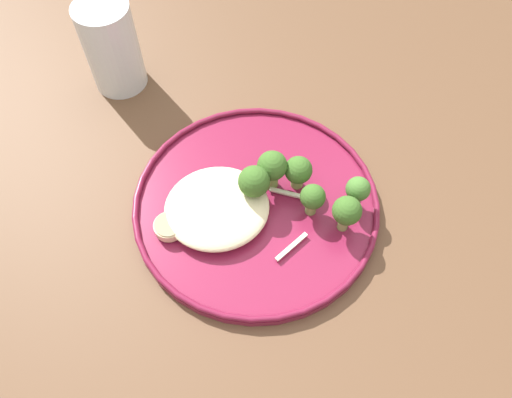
# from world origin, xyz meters

# --- Properties ---
(ground) EXTENTS (6.00, 6.00, 0.00)m
(ground) POSITION_xyz_m (0.00, 0.00, 0.00)
(ground) COLOR #47423D
(wooden_dining_table) EXTENTS (1.40, 1.00, 0.74)m
(wooden_dining_table) POSITION_xyz_m (0.00, 0.00, 0.66)
(wooden_dining_table) COLOR brown
(wooden_dining_table) RESTS_ON ground
(dinner_plate) EXTENTS (0.29, 0.29, 0.02)m
(dinner_plate) POSITION_xyz_m (-0.01, -0.02, 0.75)
(dinner_plate) COLOR maroon
(dinner_plate) RESTS_ON wooden_dining_table
(noodle_bed) EXTENTS (0.12, 0.11, 0.03)m
(noodle_bed) POSITION_xyz_m (0.03, -0.01, 0.76)
(noodle_bed) COLOR beige
(noodle_bed) RESTS_ON dinner_plate
(seared_scallop_tiny_bay) EXTENTS (0.03, 0.03, 0.02)m
(seared_scallop_tiny_bay) POSITION_xyz_m (0.02, -0.03, 0.76)
(seared_scallop_tiny_bay) COLOR beige
(seared_scallop_tiny_bay) RESTS_ON dinner_plate
(seared_scallop_large_seared) EXTENTS (0.03, 0.03, 0.01)m
(seared_scallop_large_seared) POSITION_xyz_m (0.09, -0.00, 0.76)
(seared_scallop_large_seared) COLOR beige
(seared_scallop_large_seared) RESTS_ON dinner_plate
(seared_scallop_left_edge) EXTENTS (0.03, 0.03, 0.01)m
(seared_scallop_left_edge) POSITION_xyz_m (0.03, -0.01, 0.76)
(seared_scallop_left_edge) COLOR beige
(seared_scallop_left_edge) RESTS_ON dinner_plate
(seared_scallop_tilted_round) EXTENTS (0.02, 0.02, 0.01)m
(seared_scallop_tilted_round) POSITION_xyz_m (-0.00, -0.01, 0.76)
(seared_scallop_tilted_round) COLOR beige
(seared_scallop_tilted_round) RESTS_ON dinner_plate
(broccoli_floret_center_pile) EXTENTS (0.03, 0.03, 0.05)m
(broccoli_floret_center_pile) POSITION_xyz_m (-0.08, 0.00, 0.78)
(broccoli_floret_center_pile) COLOR #7A994C
(broccoli_floret_center_pile) RESTS_ON dinner_plate
(broccoli_floret_rear_charred) EXTENTS (0.03, 0.03, 0.05)m
(broccoli_floret_rear_charred) POSITION_xyz_m (-0.07, -0.04, 0.78)
(broccoli_floret_rear_charred) COLOR #89A356
(broccoli_floret_rear_charred) RESTS_ON dinner_plate
(broccoli_floret_right_tilted) EXTENTS (0.04, 0.04, 0.06)m
(broccoli_floret_right_tilted) POSITION_xyz_m (-0.01, -0.03, 0.79)
(broccoli_floret_right_tilted) COLOR #7A994C
(broccoli_floret_right_tilted) RESTS_ON dinner_plate
(broccoli_floret_tall_stalk) EXTENTS (0.03, 0.03, 0.05)m
(broccoli_floret_tall_stalk) POSITION_xyz_m (-0.13, 0.00, 0.78)
(broccoli_floret_tall_stalk) COLOR #7A994C
(broccoli_floret_tall_stalk) RESTS_ON dinner_plate
(broccoli_floret_front_edge) EXTENTS (0.03, 0.03, 0.05)m
(broccoli_floret_front_edge) POSITION_xyz_m (-0.11, 0.03, 0.78)
(broccoli_floret_front_edge) COLOR #89A356
(broccoli_floret_front_edge) RESTS_ON dinner_plate
(broccoli_floret_small_sprig) EXTENTS (0.04, 0.04, 0.06)m
(broccoli_floret_small_sprig) POSITION_xyz_m (-0.04, -0.04, 0.79)
(broccoli_floret_small_sprig) COLOR #7A994C
(broccoli_floret_small_sprig) RESTS_ON dinner_plate
(onion_sliver_long_sliver) EXTENTS (0.05, 0.02, 0.00)m
(onion_sliver_long_sliver) POSITION_xyz_m (-0.05, -0.02, 0.75)
(onion_sliver_long_sliver) COLOR silver
(onion_sliver_long_sliver) RESTS_ON dinner_plate
(onion_sliver_curled_piece) EXTENTS (0.04, 0.03, 0.00)m
(onion_sliver_curled_piece) POSITION_xyz_m (-0.04, 0.04, 0.75)
(onion_sliver_curled_piece) COLOR silver
(onion_sliver_curled_piece) RESTS_ON dinner_plate
(onion_sliver_short_strip) EXTENTS (0.03, 0.04, 0.00)m
(onion_sliver_short_strip) POSITION_xyz_m (-0.12, -0.00, 0.75)
(onion_sliver_short_strip) COLOR silver
(onion_sliver_short_strip) RESTS_ON dinner_plate
(water_glass) EXTENTS (0.07, 0.07, 0.12)m
(water_glass) POSITION_xyz_m (0.14, -0.26, 0.79)
(water_glass) COLOR silver
(water_glass) RESTS_ON wooden_dining_table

